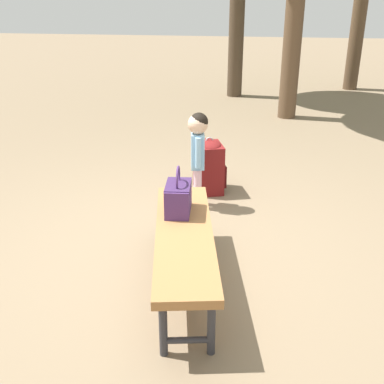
{
  "coord_description": "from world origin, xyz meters",
  "views": [
    {
      "loc": [
        -3.39,
        -0.7,
        1.99
      ],
      "look_at": [
        0.15,
        -0.14,
        0.45
      ],
      "focal_mm": 43.71,
      "sensor_mm": 36.0,
      "label": 1
    }
  ],
  "objects": [
    {
      "name": "ground_plane",
      "position": [
        0.0,
        0.0,
        0.0
      ],
      "size": [
        40.0,
        40.0,
        0.0
      ],
      "primitive_type": "plane",
      "color": "#7F6B51",
      "rests_on": "ground"
    },
    {
      "name": "child_standing",
      "position": [
        0.85,
        -0.08,
        0.64
      ],
      "size": [
        0.25,
        0.19,
        0.95
      ],
      "color": "#E5B2C6",
      "rests_on": "ground"
    },
    {
      "name": "handbag",
      "position": [
        -0.24,
        -0.09,
        0.58
      ],
      "size": [
        0.34,
        0.21,
        0.37
      ],
      "color": "#4C2D66",
      "rests_on": "park_bench"
    },
    {
      "name": "backpack_large",
      "position": [
        1.25,
        -0.15,
        0.3
      ],
      "size": [
        0.42,
        0.38,
        0.6
      ],
      "color": "maroon",
      "rests_on": "ground"
    },
    {
      "name": "park_bench",
      "position": [
        -0.55,
        -0.19,
        0.39
      ],
      "size": [
        1.65,
        0.7,
        0.45
      ],
      "color": "#9E6B3D",
      "rests_on": "ground"
    }
  ]
}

